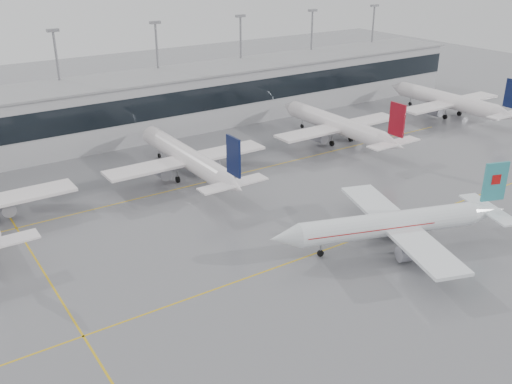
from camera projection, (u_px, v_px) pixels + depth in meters
ground at (306, 257)px, 75.44m from camera, size 320.00×320.00×0.00m
taxi_line_main at (306, 257)px, 75.44m from camera, size 120.00×0.25×0.01m
taxi_line_north at (198, 184)px, 98.29m from camera, size 120.00×0.25×0.01m
taxi_line_cross at (45, 274)px, 71.58m from camera, size 0.25×60.00×0.01m
terminal at (125, 109)px, 120.27m from camera, size 180.00×15.00×12.00m
terminal_glass at (138, 110)px, 113.92m from camera, size 180.00×0.20×5.00m
terminal_roof at (122, 80)px, 117.79m from camera, size 182.00×16.00×0.40m
light_masts at (111, 69)px, 121.90m from camera, size 156.40×1.00×22.60m
air_canada_jet at (397, 224)px, 76.81m from camera, size 33.98×27.40×10.76m
parked_jet_c at (187, 158)px, 99.62m from camera, size 29.64×36.96×11.72m
parked_jet_d at (339, 125)px, 117.45m from camera, size 29.64×36.96×11.72m
parked_jet_e at (450, 101)px, 135.28m from camera, size 29.64×36.96×11.72m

